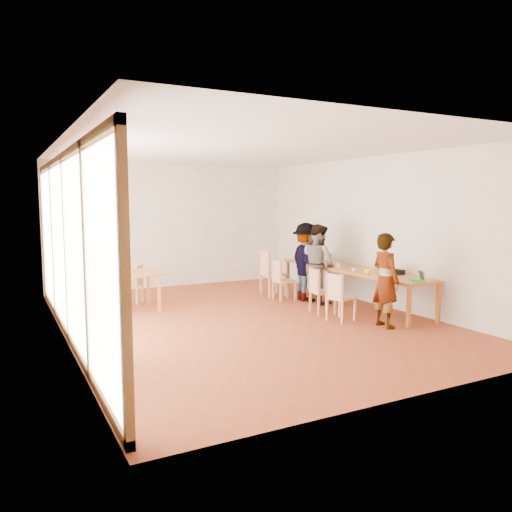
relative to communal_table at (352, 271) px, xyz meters
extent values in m
plane|color=brown|center=(-2.50, -0.15, -0.70)|extent=(8.00, 8.00, 0.00)
cube|color=#EFE3CE|center=(-2.50, 3.85, 0.80)|extent=(6.00, 0.10, 3.00)
cube|color=#EFE3CE|center=(-2.50, -4.15, 0.80)|extent=(6.00, 0.10, 3.00)
cube|color=#EFE3CE|center=(0.50, -0.15, 0.80)|extent=(0.10, 8.00, 3.00)
cube|color=white|center=(-5.46, -0.15, 0.80)|extent=(0.10, 8.00, 3.00)
cube|color=white|center=(-2.50, -0.15, 2.32)|extent=(6.00, 8.00, 0.04)
cube|color=#C87E2C|center=(0.00, 0.00, 0.02)|extent=(0.80, 4.00, 0.05)
cube|color=#C87E2C|center=(-0.34, -1.94, -0.35)|extent=(0.06, 0.06, 0.70)
cube|color=#C87E2C|center=(-0.34, 1.94, -0.35)|extent=(0.06, 0.06, 0.70)
cube|color=#C87E2C|center=(0.34, -1.94, -0.35)|extent=(0.06, 0.06, 0.70)
cube|color=#C87E2C|center=(0.34, 1.94, -0.35)|extent=(0.06, 0.06, 0.70)
cube|color=#C87E2C|center=(-4.07, 1.50, 0.02)|extent=(0.90, 0.90, 0.05)
cube|color=#C87E2C|center=(-4.46, 1.11, -0.35)|extent=(0.05, 0.05, 0.70)
cube|color=#C87E2C|center=(-4.46, 1.89, -0.35)|extent=(0.05, 0.05, 0.70)
cube|color=#C87E2C|center=(-3.68, 1.11, -0.35)|extent=(0.05, 0.05, 0.70)
cube|color=#C87E2C|center=(-3.68, 1.89, -0.35)|extent=(0.05, 0.05, 0.70)
cube|color=tan|center=(-1.02, -1.00, -0.29)|extent=(0.48, 0.48, 0.04)
cube|color=tan|center=(-1.20, -1.04, -0.07)|extent=(0.13, 0.40, 0.42)
cube|color=tan|center=(-0.97, -0.38, -0.29)|extent=(0.45, 0.45, 0.04)
cube|color=tan|center=(-1.15, -0.35, -0.07)|extent=(0.09, 0.40, 0.42)
cube|color=tan|center=(-0.91, 1.62, -0.22)|extent=(0.48, 0.48, 0.05)
cube|color=tan|center=(-1.13, 1.62, 0.05)|extent=(0.06, 0.47, 0.50)
cube|color=tan|center=(-0.98, 1.02, -0.29)|extent=(0.42, 0.42, 0.04)
cube|color=tan|center=(-1.17, 1.03, -0.06)|extent=(0.06, 0.41, 0.42)
cube|color=tan|center=(-3.92, 2.27, -0.32)|extent=(0.51, 0.51, 0.04)
cube|color=tan|center=(-3.78, 2.18, -0.11)|extent=(0.24, 0.32, 0.39)
imported|color=gray|center=(-0.65, -1.70, 0.09)|extent=(0.40, 0.59, 1.58)
imported|color=gray|center=(-0.50, 0.47, 0.12)|extent=(0.63, 0.80, 1.64)
imported|color=gray|center=(-0.58, 0.81, 0.12)|extent=(0.82, 1.17, 1.65)
cube|color=#48CE24|center=(-0.03, -1.80, 0.06)|extent=(0.25, 0.29, 0.03)
cube|color=white|center=(0.05, -1.83, 0.15)|extent=(0.15, 0.23, 0.20)
cube|color=#48CE24|center=(-0.03, -1.00, 0.06)|extent=(0.28, 0.32, 0.03)
cube|color=white|center=(0.07, -1.03, 0.16)|extent=(0.16, 0.26, 0.23)
cube|color=#48CE24|center=(0.10, 1.38, 0.06)|extent=(0.25, 0.30, 0.03)
cube|color=white|center=(0.20, 1.35, 0.16)|extent=(0.13, 0.26, 0.22)
imported|color=#F0F620|center=(-0.28, -0.82, 0.10)|extent=(0.13, 0.13, 0.10)
cylinder|color=#1C7923|center=(-0.25, 0.43, 0.19)|extent=(0.07, 0.07, 0.28)
cylinder|color=silver|center=(-0.16, 0.24, 0.09)|extent=(0.07, 0.07, 0.09)
cylinder|color=white|center=(-0.23, -0.35, 0.08)|extent=(0.08, 0.08, 0.06)
cube|color=#EA538E|center=(-0.29, 1.01, 0.05)|extent=(0.05, 0.10, 0.01)
cube|color=black|center=(0.23, -1.04, 0.09)|extent=(0.16, 0.26, 0.09)
camera|label=1|loc=(-6.35, -7.97, 1.41)|focal=35.00mm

